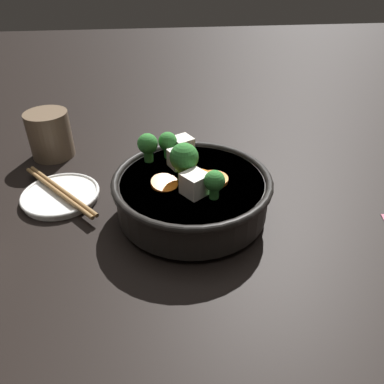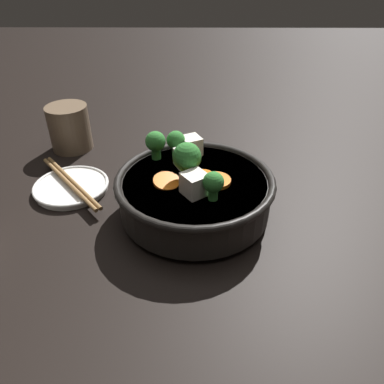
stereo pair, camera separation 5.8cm
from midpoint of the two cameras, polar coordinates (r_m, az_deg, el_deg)
The scene contains 5 objects.
ground_plane at distance 0.60m, azimuth -2.75°, elevation -3.46°, with size 3.00×3.00×0.00m, color black.
stirfry_bowl at distance 0.58m, azimuth -2.95°, elevation 0.21°, with size 0.25×0.25×0.13m.
side_saucer at distance 0.68m, azimuth -21.71°, elevation -0.55°, with size 0.13×0.13×0.01m.
dark_mug at distance 0.81m, azimuth -22.77°, elevation 8.08°, with size 0.11×0.08×0.09m.
chopsticks_pair at distance 0.68m, azimuth -21.88°, elevation 0.11°, with size 0.17×0.14×0.01m.
Camera 1 is at (-0.48, 0.05, 0.37)m, focal length 35.00 mm.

